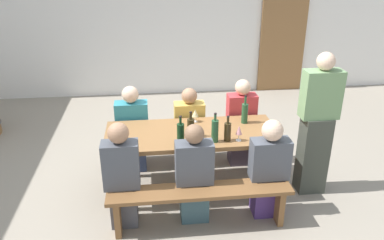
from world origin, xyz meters
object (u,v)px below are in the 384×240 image
object	(u,v)px
wooden_door	(283,39)
seated_guest_far_1	(189,130)
seated_guest_near_2	(269,171)
bench_near	(200,197)
seated_guest_near_1	(194,176)
wine_bottle_2	(191,127)
wine_bottle_3	(215,131)
tasting_table	(192,138)
wine_bottle_0	(228,131)
seated_guest_far_0	(133,131)
wine_glass_0	(195,113)
bench_far	(186,136)
seated_guest_far_2	(241,124)
wine_bottle_4	(181,134)
standing_host	(316,128)
wine_bottle_1	(245,113)
seated_guest_near_0	(122,177)
wine_glass_1	(239,130)

from	to	relation	value
wooden_door	seated_guest_far_1	distance (m)	3.62
seated_guest_near_2	bench_near	bearing A→B (deg)	101.35
seated_guest_near_1	seated_guest_near_2	xyz separation A→B (m)	(0.79, -0.00, 0.01)
wine_bottle_2	wine_bottle_3	bearing A→B (deg)	-31.70
tasting_table	wine_bottle_0	distance (m)	0.48
seated_guest_far_0	wine_bottle_2	bearing A→B (deg)	44.79
wine_bottle_0	wine_glass_0	bearing A→B (deg)	117.90
wooden_door	wine_glass_0	size ratio (longest dim) A/B	13.50
wine_bottle_0	seated_guest_near_1	world-z (taller)	seated_guest_near_1
bench_far	wine_bottle_2	bearing A→B (deg)	-91.87
bench_near	seated_guest_far_2	size ratio (longest dim) A/B	1.59
wine_bottle_4	standing_host	world-z (taller)	standing_host
wine_bottle_1	standing_host	distance (m)	0.83
tasting_table	bench_far	bearing A→B (deg)	90.00
wooden_door	seated_guest_far_0	size ratio (longest dim) A/B	1.85
seated_guest_near_0	seated_guest_near_1	world-z (taller)	seated_guest_near_0
seated_guest_near_2	seated_guest_far_1	bearing A→B (deg)	32.66
wine_bottle_2	seated_guest_far_2	distance (m)	1.04
wine_bottle_4	seated_guest_near_0	xyz separation A→B (m)	(-0.62, -0.27, -0.32)
wooden_door	wine_bottle_4	world-z (taller)	wooden_door
wine_bottle_1	wine_glass_1	distance (m)	0.49
wooden_door	wine_bottle_3	bearing A→B (deg)	-118.20
seated_guest_near_0	wine_glass_0	bearing A→B (deg)	-45.02
wine_bottle_4	wine_glass_1	bearing A→B (deg)	1.66
bench_far	seated_guest_far_1	world-z (taller)	seated_guest_far_1
wooden_door	wine_bottle_3	size ratio (longest dim) A/B	6.30
seated_guest_near_0	seated_guest_near_1	xyz separation A→B (m)	(0.73, 0.00, -0.03)
seated_guest_far_2	wine_bottle_0	bearing A→B (deg)	-23.33
tasting_table	wine_bottle_4	world-z (taller)	wine_bottle_4
wine_bottle_1	seated_guest_near_2	bearing A→B (deg)	-82.74
wine_bottle_1	seated_guest_near_0	distance (m)	1.64
standing_host	wine_bottle_3	bearing A→B (deg)	4.21
bench_far	seated_guest_far_2	xyz separation A→B (m)	(0.71, -0.15, 0.20)
bench_far	wine_bottle_0	distance (m)	1.15
wine_bottle_4	wine_glass_1	world-z (taller)	wine_bottle_4
seated_guest_near_2	seated_guest_far_0	size ratio (longest dim) A/B	0.97
wine_bottle_4	standing_host	bearing A→B (deg)	4.11
seated_guest_near_0	standing_host	world-z (taller)	standing_host
bench_far	standing_host	bearing A→B (deg)	-32.51
bench_near	wine_bottle_2	bearing A→B (deg)	92.58
standing_host	wine_bottle_4	bearing A→B (deg)	4.11
wine_bottle_3	bench_near	bearing A→B (deg)	-115.92
wooden_door	seated_guest_near_1	bearing A→B (deg)	-119.30
wine_bottle_1	seated_guest_near_1	size ratio (longest dim) A/B	0.32
seated_guest_near_0	wine_bottle_4	bearing A→B (deg)	-66.47
bench_far	wine_bottle_2	distance (m)	0.97
wooden_door	seated_guest_far_2	distance (m)	3.26
wine_bottle_4	seated_guest_far_2	xyz separation A→B (m)	(0.86, 0.85, -0.32)
seated_guest_near_1	seated_guest_far_2	world-z (taller)	seated_guest_far_2
tasting_table	seated_guest_near_2	world-z (taller)	seated_guest_near_2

